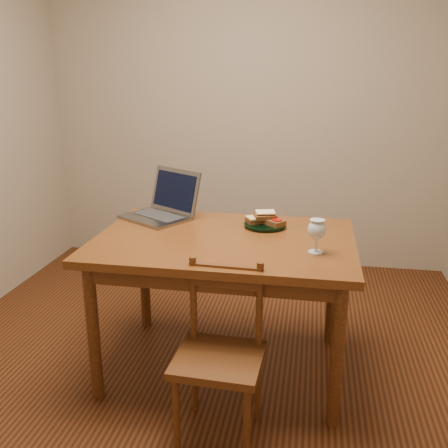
% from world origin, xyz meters
% --- Properties ---
extents(floor, '(3.20, 3.20, 0.02)m').
position_xyz_m(floor, '(0.00, 0.00, -0.01)').
color(floor, black).
rests_on(floor, ground).
extents(back_wall, '(3.20, 0.02, 2.60)m').
position_xyz_m(back_wall, '(0.00, 1.61, 1.30)').
color(back_wall, gray).
rests_on(back_wall, floor).
extents(front_wall, '(3.20, 0.02, 2.60)m').
position_xyz_m(front_wall, '(0.00, -1.61, 1.30)').
color(front_wall, gray).
rests_on(front_wall, floor).
extents(table, '(1.30, 0.90, 0.74)m').
position_xyz_m(table, '(0.12, -0.04, 0.65)').
color(table, '#421D0B').
rests_on(table, floor).
extents(chair, '(0.38, 0.36, 0.39)m').
position_xyz_m(chair, '(0.19, -0.55, 0.42)').
color(chair, '#38190B').
rests_on(chair, floor).
extents(plate, '(0.23, 0.23, 0.02)m').
position_xyz_m(plate, '(0.30, 0.18, 0.75)').
color(plate, black).
rests_on(plate, table).
extents(sandwich_cheese, '(0.15, 0.13, 0.04)m').
position_xyz_m(sandwich_cheese, '(0.26, 0.19, 0.78)').
color(sandwich_cheese, '#381E0C').
rests_on(sandwich_cheese, plate).
extents(sandwich_tomato, '(0.15, 0.14, 0.04)m').
position_xyz_m(sandwich_tomato, '(0.34, 0.17, 0.78)').
color(sandwich_tomato, '#381E0C').
rests_on(sandwich_tomato, plate).
extents(sandwich_top, '(0.13, 0.10, 0.04)m').
position_xyz_m(sandwich_top, '(0.30, 0.18, 0.80)').
color(sandwich_top, '#381E0C').
rests_on(sandwich_top, plate).
extents(milk_glass, '(0.08, 0.08, 0.16)m').
position_xyz_m(milk_glass, '(0.57, -0.18, 0.82)').
color(milk_glass, white).
rests_on(milk_glass, table).
extents(laptop, '(0.49, 0.47, 0.26)m').
position_xyz_m(laptop, '(-0.29, 0.28, 0.81)').
color(laptop, slate).
rests_on(laptop, table).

